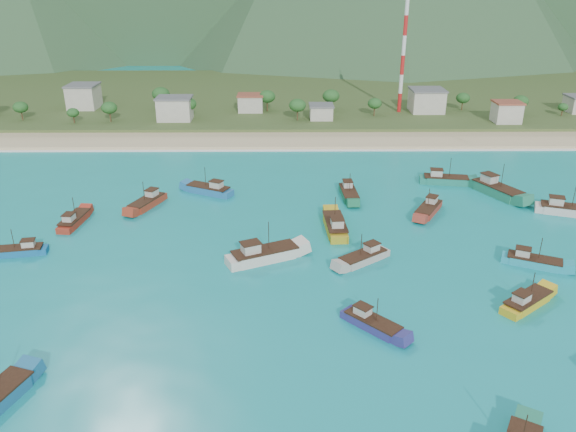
{
  "coord_description": "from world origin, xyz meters",
  "views": [
    {
      "loc": [
        6.84,
        -75.65,
        43.51
      ],
      "look_at": [
        7.63,
        18.0,
        3.0
      ],
      "focal_mm": 35.0,
      "sensor_mm": 36.0,
      "label": 1
    }
  ],
  "objects_px": {
    "boat_7": "(364,258)",
    "boat_26": "(335,226)",
    "boat_5": "(527,302)",
    "boat_24": "(533,262)",
    "boat_12": "(147,203)",
    "boat_23": "(445,180)",
    "radio_tower": "(403,55)",
    "boat_15": "(20,251)",
    "boat_21": "(428,210)",
    "boat_18": "(566,210)",
    "boat_19": "(74,221)",
    "boat_3": "(209,190)",
    "boat_4": "(264,255)",
    "boat_25": "(496,190)",
    "boat_13": "(372,324)",
    "boat_8": "(349,194)"
  },
  "relations": [
    {
      "from": "boat_7",
      "to": "boat_8",
      "type": "xyz_separation_m",
      "value": [
        0.67,
        29.08,
        0.06
      ]
    },
    {
      "from": "boat_5",
      "to": "boat_7",
      "type": "height_order",
      "value": "boat_7"
    },
    {
      "from": "boat_7",
      "to": "boat_15",
      "type": "distance_m",
      "value": 57.72
    },
    {
      "from": "boat_3",
      "to": "boat_26",
      "type": "height_order",
      "value": "boat_26"
    },
    {
      "from": "boat_7",
      "to": "boat_18",
      "type": "height_order",
      "value": "boat_18"
    },
    {
      "from": "boat_15",
      "to": "boat_21",
      "type": "relative_size",
      "value": 0.9
    },
    {
      "from": "boat_19",
      "to": "boat_21",
      "type": "xyz_separation_m",
      "value": [
        68.24,
        4.8,
        0.05
      ]
    },
    {
      "from": "radio_tower",
      "to": "boat_3",
      "type": "bearing_deg",
      "value": -127.53
    },
    {
      "from": "boat_5",
      "to": "boat_3",
      "type": "bearing_deg",
      "value": -169.41
    },
    {
      "from": "boat_7",
      "to": "boat_26",
      "type": "distance_m",
      "value": 12.68
    },
    {
      "from": "boat_21",
      "to": "boat_23",
      "type": "height_order",
      "value": "boat_23"
    },
    {
      "from": "boat_23",
      "to": "boat_26",
      "type": "relative_size",
      "value": 0.98
    },
    {
      "from": "boat_3",
      "to": "boat_21",
      "type": "distance_m",
      "value": 46.02
    },
    {
      "from": "boat_13",
      "to": "boat_15",
      "type": "xyz_separation_m",
      "value": [
        -56.25,
        21.85,
        -0.03
      ]
    },
    {
      "from": "boat_18",
      "to": "boat_19",
      "type": "relative_size",
      "value": 1.2
    },
    {
      "from": "boat_5",
      "to": "boat_24",
      "type": "xyz_separation_m",
      "value": [
        5.84,
        12.09,
        -0.01
      ]
    },
    {
      "from": "boat_4",
      "to": "boat_13",
      "type": "distance_m",
      "value": 24.49
    },
    {
      "from": "radio_tower",
      "to": "boat_3",
      "type": "distance_m",
      "value": 91.04
    },
    {
      "from": "boat_7",
      "to": "boat_23",
      "type": "xyz_separation_m",
      "value": [
        23.23,
        37.17,
        0.15
      ]
    },
    {
      "from": "radio_tower",
      "to": "boat_23",
      "type": "height_order",
      "value": "radio_tower"
    },
    {
      "from": "boat_4",
      "to": "boat_18",
      "type": "relative_size",
      "value": 1.08
    },
    {
      "from": "boat_7",
      "to": "radio_tower",
      "type": "bearing_deg",
      "value": -50.59
    },
    {
      "from": "boat_23",
      "to": "boat_21",
      "type": "bearing_deg",
      "value": -15.31
    },
    {
      "from": "boat_12",
      "to": "boat_24",
      "type": "height_order",
      "value": "boat_12"
    },
    {
      "from": "radio_tower",
      "to": "boat_4",
      "type": "xyz_separation_m",
      "value": [
        -41.55,
        -101.49,
        -18.77
      ]
    },
    {
      "from": "boat_5",
      "to": "boat_18",
      "type": "height_order",
      "value": "boat_18"
    },
    {
      "from": "boat_3",
      "to": "boat_25",
      "type": "distance_m",
      "value": 61.55
    },
    {
      "from": "boat_5",
      "to": "boat_26",
      "type": "distance_m",
      "value": 35.98
    },
    {
      "from": "boat_26",
      "to": "radio_tower",
      "type": "bearing_deg",
      "value": 69.12
    },
    {
      "from": "boat_12",
      "to": "boat_25",
      "type": "distance_m",
      "value": 73.47
    },
    {
      "from": "boat_4",
      "to": "boat_18",
      "type": "xyz_separation_m",
      "value": [
        58.91,
        19.0,
        -0.11
      ]
    },
    {
      "from": "boat_18",
      "to": "boat_25",
      "type": "relative_size",
      "value": 0.87
    },
    {
      "from": "boat_13",
      "to": "boat_18",
      "type": "relative_size",
      "value": 0.71
    },
    {
      "from": "boat_12",
      "to": "boat_19",
      "type": "xyz_separation_m",
      "value": [
        -11.87,
        -8.74,
        -0.08
      ]
    },
    {
      "from": "boat_19",
      "to": "boat_23",
      "type": "distance_m",
      "value": 78.97
    },
    {
      "from": "boat_3",
      "to": "boat_19",
      "type": "relative_size",
      "value": 1.12
    },
    {
      "from": "radio_tower",
      "to": "boat_26",
      "type": "xyz_separation_m",
      "value": [
        -28.76,
        -89.9,
        -18.86
      ]
    },
    {
      "from": "boat_7",
      "to": "boat_13",
      "type": "xyz_separation_m",
      "value": [
        -1.39,
        -18.77,
        -0.07
      ]
    },
    {
      "from": "boat_7",
      "to": "boat_15",
      "type": "bearing_deg",
      "value": 50.18
    },
    {
      "from": "boat_3",
      "to": "boat_7",
      "type": "distance_m",
      "value": 42.85
    },
    {
      "from": "radio_tower",
      "to": "boat_12",
      "type": "height_order",
      "value": "radio_tower"
    },
    {
      "from": "radio_tower",
      "to": "boat_26",
      "type": "distance_m",
      "value": 96.25
    },
    {
      "from": "boat_8",
      "to": "boat_25",
      "type": "bearing_deg",
      "value": 179.05
    },
    {
      "from": "boat_3",
      "to": "boat_19",
      "type": "bearing_deg",
      "value": 150.57
    },
    {
      "from": "boat_13",
      "to": "boat_15",
      "type": "height_order",
      "value": "boat_13"
    },
    {
      "from": "boat_15",
      "to": "radio_tower",
      "type": "bearing_deg",
      "value": -49.78
    },
    {
      "from": "boat_3",
      "to": "boat_5",
      "type": "height_order",
      "value": "boat_3"
    },
    {
      "from": "boat_12",
      "to": "boat_26",
      "type": "relative_size",
      "value": 0.91
    },
    {
      "from": "boat_5",
      "to": "boat_8",
      "type": "xyz_separation_m",
      "value": [
        -20.73,
        42.76,
        0.06
      ]
    },
    {
      "from": "boat_4",
      "to": "boat_19",
      "type": "bearing_deg",
      "value": -137.23
    }
  ]
}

